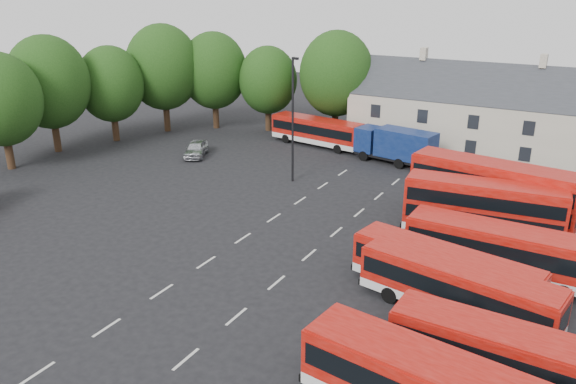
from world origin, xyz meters
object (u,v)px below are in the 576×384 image
box_truck (396,144)px  bus_dd_south (483,208)px  lamppost (293,117)px  silver_car (196,149)px

box_truck → bus_dd_south: bearing=-41.8°
bus_dd_south → lamppost: (-16.57, 4.26, 3.28)m
box_truck → lamppost: (-5.95, -9.15, 3.72)m
box_truck → lamppost: bearing=-113.2°
silver_car → box_truck: bearing=-3.5°
lamppost → bus_dd_south: bearing=-14.4°
silver_car → lamppost: 12.98m
box_truck → silver_car: bearing=-147.8°
bus_dd_south → lamppost: size_ratio=0.96×
silver_car → lamppost: (11.90, -1.81, 4.84)m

